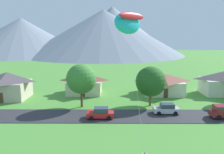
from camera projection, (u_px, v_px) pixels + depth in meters
road_strip at (115, 116)px, 36.64m from camera, size 160.00×6.30×0.08m
mountain_far_east_ridge at (104, 32)px, 155.33m from camera, size 108.85×108.85×30.49m
mountain_east_ridge at (22, 36)px, 155.35m from camera, size 87.93×87.93×24.88m
mountain_central_ridge at (112, 29)px, 181.70m from camera, size 93.64×93.64×35.70m
house_leftmost at (8, 85)px, 46.66m from camera, size 8.56×7.10×5.50m
house_left_center at (84, 83)px, 50.81m from camera, size 8.03×6.70×4.66m
house_rightmost at (162, 83)px, 50.54m from camera, size 9.17×7.62×4.64m
tree_near_left at (81, 79)px, 40.53m from camera, size 5.41×5.41×7.93m
tree_left_of_center at (151, 82)px, 41.43m from camera, size 5.57×5.57×7.37m
parked_car_silver_west_end at (166, 109)px, 37.62m from camera, size 4.20×2.08×1.68m
parked_car_red_mid_west at (101, 113)px, 35.53m from camera, size 4.24×2.15×1.68m
kite_flyer_with_kite at (128, 24)px, 24.97m from camera, size 4.09×7.69×15.53m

